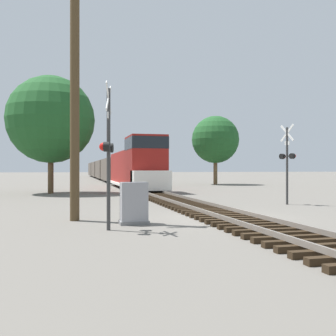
% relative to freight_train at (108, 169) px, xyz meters
% --- Properties ---
extents(ground_plane, '(400.00, 400.00, 0.00)m').
position_rel_freight_train_xyz_m(ground_plane, '(0.00, -49.92, -1.82)').
color(ground_plane, '#666059').
extents(rail_track_bed, '(2.60, 160.00, 0.31)m').
position_rel_freight_train_xyz_m(rail_track_bed, '(0.00, -49.92, -1.68)').
color(rail_track_bed, black).
rests_on(rail_track_bed, ground).
extents(freight_train, '(2.87, 76.76, 4.54)m').
position_rel_freight_train_xyz_m(freight_train, '(0.00, 0.00, 0.00)').
color(freight_train, maroon).
rests_on(freight_train, ground).
extents(crossing_signal_near, '(0.52, 1.01, 4.61)m').
position_rel_freight_train_xyz_m(crossing_signal_near, '(-4.71, -51.91, 0.71)').
color(crossing_signal_near, '#333333').
rests_on(crossing_signal_near, ground).
extents(crossing_signal_far, '(0.56, 1.01, 4.32)m').
position_rel_freight_train_xyz_m(crossing_signal_far, '(5.50, -45.36, 0.64)').
color(crossing_signal_far, '#333333').
rests_on(crossing_signal_far, ground).
extents(relay_cabinet, '(1.00, 0.68, 1.46)m').
position_rel_freight_train_xyz_m(relay_cabinet, '(-3.70, -50.76, -1.10)').
color(relay_cabinet, slate).
rests_on(relay_cabinet, ground).
extents(utility_pole, '(1.80, 0.35, 9.90)m').
position_rel_freight_train_xyz_m(utility_pole, '(-5.69, -49.33, 3.23)').
color(utility_pole, '#4C3A23').
rests_on(utility_pole, ground).
extents(tree_far_right, '(6.79, 6.79, 9.16)m').
position_rel_freight_train_xyz_m(tree_far_right, '(-7.34, -32.42, 3.94)').
color(tree_far_right, brown).
rests_on(tree_far_right, ground).
extents(tree_mid_background, '(5.76, 5.76, 8.36)m').
position_rel_freight_train_xyz_m(tree_mid_background, '(11.32, -19.27, 3.65)').
color(tree_mid_background, brown).
rests_on(tree_mid_background, ground).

